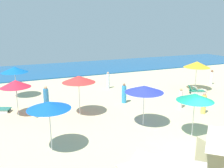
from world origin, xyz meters
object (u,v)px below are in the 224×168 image
Objects in this scene: umbrella_1 at (14,70)px; beachgoer_5 at (46,98)px; umbrella_0 at (15,84)px; lounge_chair_7_0 at (199,90)px; umbrella_3 at (79,79)px; umbrella_7 at (197,64)px; beachgoer_2 at (211,77)px; umbrella_2 at (195,97)px; lounge_chair_0_0 at (0,108)px; beachgoer_1 at (181,99)px; umbrella_5 at (49,105)px; lounge_chair_7_1 at (196,91)px; beachgoer_4 at (124,94)px; beachgoer_3 at (204,104)px; lounge_chair_0_1 at (40,112)px; umbrella_6 at (144,89)px; beachgoer_0 at (108,81)px.

umbrella_1 reaches higher than beachgoer_5.
lounge_chair_7_0 is (15.13, -0.66, -1.97)m from umbrella_0.
lounge_chair_7_0 is (11.28, 0.85, -2.24)m from umbrella_3.
beachgoer_2 is at bearing 18.65° from umbrella_7.
beachgoer_5 is at bearing 129.79° from umbrella_2.
lounge_chair_0_0 is 12.92m from beachgoer_1.
umbrella_5 is at bearing -83.44° from umbrella_1.
beachgoer_5 is (1.90, -3.71, -1.61)m from umbrella_1.
beachgoer_2 reaches higher than lounge_chair_7_1.
beachgoer_4 is at bearing -174.54° from umbrella_7.
umbrella_3 reaches higher than beachgoer_1.
lounge_chair_0_0 is 0.95× the size of beachgoer_1.
beachgoer_5 is at bearing -62.92° from umbrella_1.
lounge_chair_0_0 is at bearing 135.92° from beachgoer_4.
umbrella_7 is 6.01m from beachgoer_1.
beachgoer_3 is (3.11, 2.39, -1.52)m from umbrella_2.
umbrella_2 is at bearing 47.99° from beachgoer_2.
umbrella_0 is 0.91× the size of umbrella_3.
lounge_chair_0_1 is 13.35m from lounge_chair_7_1.
umbrella_6 is at bearing -47.01° from umbrella_3.
beachgoer_3 is at bearing -21.87° from umbrella_0.
lounge_chair_7_0 is 0.87× the size of beachgoer_0.
beachgoer_4 is at bearing 15.45° from umbrella_3.
beachgoer_3 is at bearing -52.64° from beachgoer_1.
beachgoer_1 reaches higher than lounge_chair_0_1.
umbrella_6 is at bearing 35.41° from beachgoer_2.
lounge_chair_0_0 is 1.01× the size of lounge_chair_7_0.
umbrella_2 is 7.50m from umbrella_5.
umbrella_5 is at bearing 132.90° from lounge_chair_7_1.
umbrella_7 reaches higher than umbrella_1.
umbrella_2 reaches higher than lounge_chair_7_0.
umbrella_6 is at bearing -101.92° from lounge_chair_0_0.
umbrella_3 is 1.81× the size of beachgoer_1.
umbrella_7 is 1.90× the size of lounge_chair_7_0.
umbrella_5 is at bearing -128.96° from beachgoer_3.
umbrella_7 is 6.56m from beachgoer_3.
umbrella_2 is at bearing -11.54° from umbrella_5.
beachgoer_3 is 11.20m from beachgoer_5.
umbrella_1 reaches higher than umbrella_6.
umbrella_5 is at bearing -171.66° from umbrella_6.
umbrella_5 is 10.16m from beachgoer_1.
beachgoer_3 is at bearing 49.06° from beachgoer_2.
beachgoer_3 is 0.96× the size of beachgoer_4.
lounge_chair_7_1 is at bearing -130.03° from umbrella_7.
beachgoer_1 is (-4.13, -2.51, 0.47)m from lounge_chair_7_0.
lounge_chair_0_0 is 3.07m from lounge_chair_0_1.
beachgoer_4 is at bearing 110.56° from lounge_chair_7_1.
lounge_chair_0_0 is at bearing 133.02° from umbrella_0.
beachgoer_1 is at bearing 21.32° from umbrella_6.
beachgoer_4 is at bearing 151.95° from beachgoer_1.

